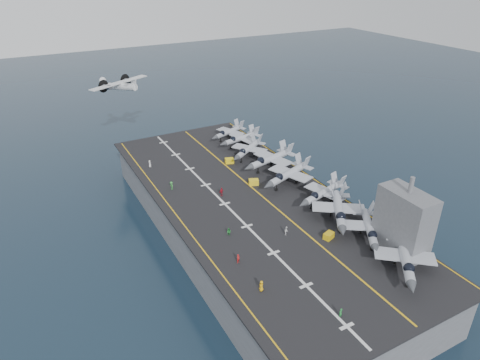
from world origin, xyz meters
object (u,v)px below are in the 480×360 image
fighter_jet_0 (406,258)px  tow_cart_a (329,236)px  island_superstructure (405,215)px  transport_plane (120,87)px

fighter_jet_0 → tow_cart_a: (-5.39, 13.59, -2.05)m
island_superstructure → fighter_jet_0: 7.79m
island_superstructure → transport_plane: size_ratio=0.60×
transport_plane → island_superstructure: bearing=-72.4°
island_superstructure → tow_cart_a: island_superstructure is taller
island_superstructure → fighter_jet_0: size_ratio=0.82×
transport_plane → fighter_jet_0: bearing=-75.5°
fighter_jet_0 → tow_cart_a: 14.76m
tow_cart_a → transport_plane: 81.34m
tow_cart_a → fighter_jet_0: bearing=-68.4°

